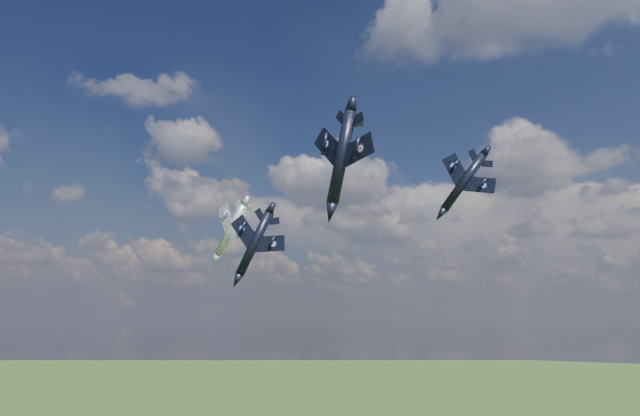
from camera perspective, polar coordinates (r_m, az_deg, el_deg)
The scene contains 4 objects.
jet_lead_navy at distance 95.05m, azimuth -6.02°, elevation -3.23°, with size 10.24×14.27×2.95m, color black, non-canonical shape.
jet_right_navy at distance 60.58m, azimuth 1.98°, elevation 4.67°, with size 9.01×12.56×2.60m, color black, non-canonical shape.
jet_high_navy at distance 101.42m, azimuth 13.01°, elevation 2.32°, with size 10.37×14.45×2.99m, color black, non-canonical shape.
jet_left_silver at distance 105.30m, azimuth -8.16°, elevation -2.00°, with size 9.83×13.71×2.84m, color #A0A1AA, non-canonical shape.
Camera 1 is at (50.59, -57.12, 67.13)m, focal length 35.00 mm.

